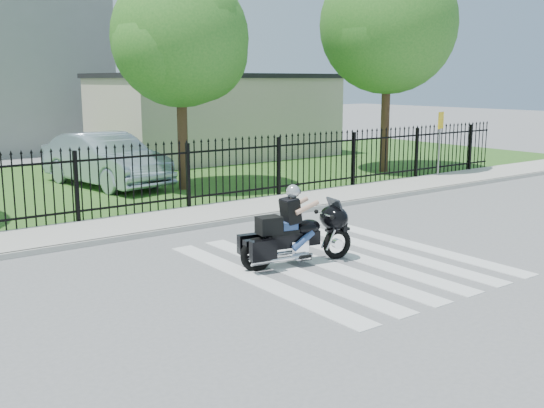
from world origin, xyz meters
TOP-DOWN VIEW (x-y plane):
  - ground at (0.00, 0.00)m, footprint 120.00×120.00m
  - crosswalk at (0.00, 0.00)m, footprint 5.00×5.50m
  - sidewalk at (0.00, 5.00)m, footprint 40.00×2.00m
  - curb at (0.00, 4.00)m, footprint 40.00×0.12m
  - grass_strip at (0.00, 12.00)m, footprint 40.00×12.00m
  - iron_fence at (0.00, 6.00)m, footprint 26.00×0.04m
  - tree_mid at (1.50, 9.00)m, footprint 4.20×4.20m
  - tree_right at (9.50, 8.00)m, footprint 5.00×5.00m
  - building_low at (7.00, 16.00)m, footprint 10.00×6.00m
  - building_low_roof at (7.00, 16.00)m, footprint 10.20×6.20m
  - motorcycle_rider at (-0.89, 0.37)m, footprint 2.35×1.01m
  - parked_car at (-0.23, 11.07)m, footprint 2.67×5.46m
  - traffic_sign at (9.82, 5.69)m, footprint 0.46×0.21m

SIDE VIEW (x-z plane):
  - ground at x=0.00m, z-range 0.00..0.00m
  - crosswalk at x=0.00m, z-range 0.00..0.01m
  - grass_strip at x=0.00m, z-range 0.00..0.02m
  - sidewalk at x=0.00m, z-range 0.00..0.12m
  - curb at x=0.00m, z-range 0.00..0.12m
  - motorcycle_rider at x=-0.89m, z-range -0.14..1.42m
  - parked_car at x=-0.23m, z-range 0.02..1.74m
  - iron_fence at x=0.00m, z-range 0.00..1.80m
  - traffic_sign at x=9.82m, z-range 0.59..2.81m
  - building_low at x=7.00m, z-range 0.00..3.50m
  - building_low_roof at x=7.00m, z-range 3.50..3.70m
  - tree_mid at x=1.50m, z-range 1.28..8.06m
  - tree_right at x=9.50m, z-range 1.44..9.34m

